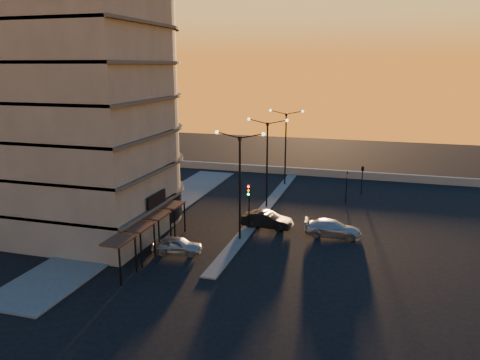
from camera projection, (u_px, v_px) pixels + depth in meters
name	position (u px, v px, depth m)	size (l,w,h in m)	color
ground	(240.00, 240.00, 40.64)	(120.00, 120.00, 0.00)	black
sidewalk_west	(152.00, 215.00, 47.25)	(5.00, 40.00, 0.12)	#464744
median	(266.00, 207.00, 49.93)	(1.20, 36.00, 0.12)	#464744
parapet	(308.00, 172.00, 64.17)	(44.00, 0.50, 1.00)	gray
building	(90.00, 98.00, 41.68)	(14.35, 17.08, 25.00)	#635F57
streetlamp_near	(240.00, 177.00, 39.30)	(4.32, 0.32, 9.51)	black
streetlamp_mid	(267.00, 156.00, 48.61)	(4.32, 0.32, 9.51)	black
streetlamp_far	(286.00, 141.00, 57.91)	(4.32, 0.32, 9.51)	black
traffic_light_main	(249.00, 199.00, 42.62)	(0.28, 0.44, 4.25)	black
signal_east_a	(346.00, 186.00, 51.00)	(0.13, 0.16, 3.60)	black
signal_east_b	(363.00, 169.00, 54.03)	(0.42, 1.99, 3.60)	black
car_hatchback	(177.00, 245.00, 37.61)	(1.62, 4.04, 1.37)	#9A9EA2
car_sedan	(267.00, 220.00, 43.52)	(1.62, 4.65, 1.53)	black
car_wagon	(333.00, 228.00, 41.35)	(2.03, 4.99, 1.45)	#9C9EA3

